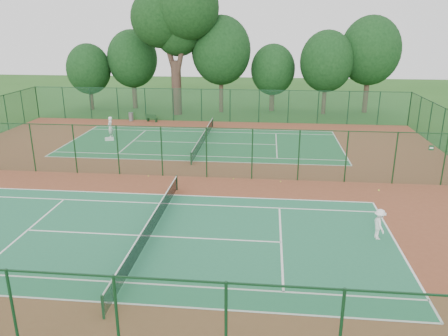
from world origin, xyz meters
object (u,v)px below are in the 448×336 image
Objects in this scene: trash_bin at (131,117)px; big_tree at (175,17)px; bench at (152,118)px; player_near at (379,224)px; kit_bag at (109,139)px; player_far at (110,127)px.

big_tree is (4.35, 4.36, 10.25)m from trash_bin.
bench is 0.09× the size of big_tree.
player_near reaches higher than kit_bag.
big_tree is (-15.94, 29.91, 9.93)m from player_near.
kit_bag is 0.05× the size of big_tree.
player_near is 26.08m from kit_bag.
player_far reaches higher than kit_bag.
player_far is at bearing 88.22° from kit_bag.
player_far is at bearing -87.56° from trash_bin.
bench is at bearing -7.13° from trash_bin.
bench is 1.83× the size of kit_bag.
kit_bag is at bearing 41.43° from player_near.
trash_bin is 0.06× the size of big_tree.
kit_bag is at bearing -106.25° from big_tree.
big_tree is at bearing 162.41° from player_far.
player_near is 30.97m from bench.
bench is at bearing 27.78° from player_near.
bench is (-17.92, 25.26, -0.35)m from player_near.
big_tree is (3.74, 12.81, 10.56)m from kit_bag.
player_near reaches higher than trash_bin.
bench is 11.46m from big_tree.
player_far is at bearing -109.25° from big_tree.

